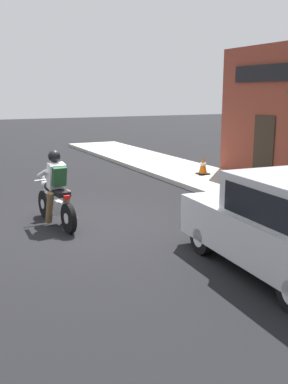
# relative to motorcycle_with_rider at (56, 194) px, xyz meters

# --- Properties ---
(ground_plane) EXTENTS (80.00, 80.00, 0.00)m
(ground_plane) POSITION_rel_motorcycle_with_rider_xyz_m (0.49, -0.18, -0.68)
(ground_plane) COLOR black
(sidewalk_curb) EXTENTS (2.60, 22.00, 0.14)m
(sidewalk_curb) POSITION_rel_motorcycle_with_rider_xyz_m (5.68, 2.82, -0.61)
(sidewalk_curb) COLOR #ADAAA3
(sidewalk_curb) RESTS_ON ground
(motorcycle_with_rider) EXTENTS (0.61, 2.02, 1.62)m
(motorcycle_with_rider) POSITION_rel_motorcycle_with_rider_xyz_m (0.00, 0.00, 0.00)
(motorcycle_with_rider) COLOR black
(motorcycle_with_rider) RESTS_ON ground
(car_hatchback) EXTENTS (1.87, 3.87, 1.57)m
(car_hatchback) POSITION_rel_motorcycle_with_rider_xyz_m (2.48, -4.16, 0.09)
(car_hatchback) COLOR black
(car_hatchback) RESTS_ON ground
(traffic_cone) EXTENTS (0.36, 0.36, 0.60)m
(traffic_cone) POSITION_rel_motorcycle_with_rider_xyz_m (5.76, 3.11, -0.25)
(traffic_cone) COLOR black
(traffic_cone) RESTS_ON sidewalk_curb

